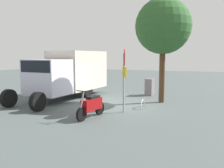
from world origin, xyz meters
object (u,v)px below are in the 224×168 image
object	(u,v)px
box_truck_near	(69,72)
utility_cabinet	(150,87)
stop_sign	(124,71)
street_tree	(163,27)
motorcycle	(92,105)
bike_rack_hoop	(143,108)

from	to	relation	value
box_truck_near	utility_cabinet	world-z (taller)	box_truck_near
stop_sign	utility_cabinet	xyz separation A→B (m)	(-5.11, -0.09, -1.35)
street_tree	motorcycle	bearing A→B (deg)	-24.22
box_truck_near	bike_rack_hoop	distance (m)	5.35
utility_cabinet	street_tree	bearing A→B (deg)	29.49
utility_cabinet	bike_rack_hoop	xyz separation A→B (m)	(3.91, 0.63, -0.54)
street_tree	box_truck_near	bearing A→B (deg)	-83.27
street_tree	utility_cabinet	size ratio (longest dim) A/B	5.20
motorcycle	street_tree	distance (m)	6.01
motorcycle	street_tree	xyz separation A→B (m)	(-4.42, 1.99, 3.56)
box_truck_near	motorcycle	bearing A→B (deg)	46.64
utility_cabinet	bike_rack_hoop	distance (m)	4.00
box_truck_near	motorcycle	distance (m)	5.27
motorcycle	stop_sign	bearing A→B (deg)	155.28
box_truck_near	motorcycle	size ratio (longest dim) A/B	3.91
box_truck_near	street_tree	size ratio (longest dim) A/B	1.26
motorcycle	stop_sign	world-z (taller)	stop_sign
stop_sign	street_tree	world-z (taller)	street_tree
motorcycle	box_truck_near	bearing A→B (deg)	-128.70
stop_sign	street_tree	size ratio (longest dim) A/B	0.51
motorcycle	utility_cabinet	xyz separation A→B (m)	(-6.50, 0.81, 0.02)
stop_sign	bike_rack_hoop	bearing A→B (deg)	155.62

